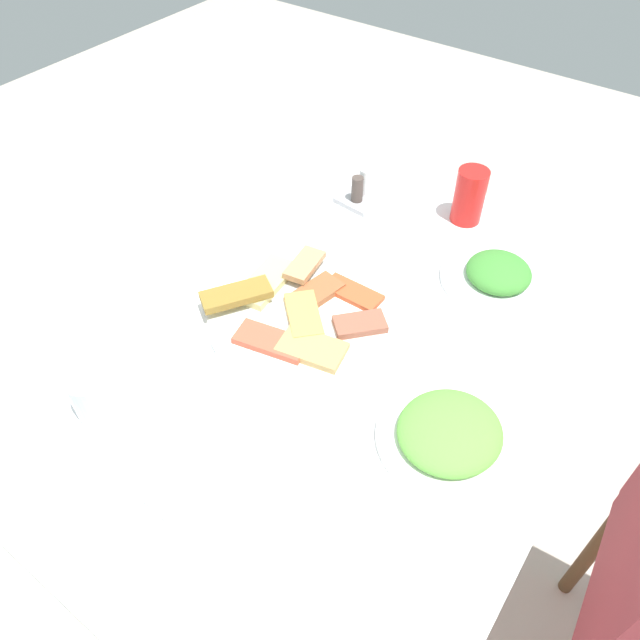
{
  "coord_description": "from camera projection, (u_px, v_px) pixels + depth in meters",
  "views": [
    {
      "loc": [
        0.6,
        0.4,
        1.54
      ],
      "look_at": [
        0.0,
        -0.03,
        0.76
      ],
      "focal_mm": 33.92,
      "sensor_mm": 36.0,
      "label": 1
    }
  ],
  "objects": [
    {
      "name": "pide_platter",
      "position": [
        297.0,
        313.0,
        1.11
      ],
      "size": [
        0.33,
        0.33,
        0.04
      ],
      "color": "white",
      "rests_on": "dining_table"
    },
    {
      "name": "dining_table",
      "position": [
        334.0,
        367.0,
        1.14
      ],
      "size": [
        1.15,
        0.87,
        0.73
      ],
      "color": "white",
      "rests_on": "ground_plane"
    },
    {
      "name": "ground_plane",
      "position": [
        330.0,
        523.0,
        1.61
      ],
      "size": [
        6.0,
        6.0,
        0.0
      ],
      "primitive_type": "plane",
      "color": "#BEB2A4"
    },
    {
      "name": "salad_plate_rice",
      "position": [
        449.0,
        434.0,
        0.93
      ],
      "size": [
        0.23,
        0.23,
        0.05
      ],
      "color": "white",
      "rests_on": "dining_table"
    },
    {
      "name": "condiment_caddy",
      "position": [
        361.0,
        193.0,
        1.36
      ],
      "size": [
        0.1,
        0.1,
        0.08
      ],
      "color": "#B2B2B7",
      "rests_on": "dining_table"
    },
    {
      "name": "drinking_glass",
      "position": [
        95.0,
        394.0,
        0.95
      ],
      "size": [
        0.08,
        0.08,
        0.09
      ],
      "primitive_type": "cylinder",
      "color": "silver",
      "rests_on": "dining_table"
    },
    {
      "name": "paper_napkin",
      "position": [
        193.0,
        464.0,
        0.91
      ],
      "size": [
        0.13,
        0.13,
        0.0
      ],
      "primitive_type": "cube",
      "rotation": [
        0.0,
        0.0,
        0.19
      ],
      "color": "white",
      "rests_on": "dining_table"
    },
    {
      "name": "fork",
      "position": [
        184.0,
        457.0,
        0.91
      ],
      "size": [
        0.18,
        0.03,
        0.0
      ],
      "primitive_type": "cube",
      "rotation": [
        0.0,
        0.0,
        0.09
      ],
      "color": "silver",
      "rests_on": "paper_napkin"
    },
    {
      "name": "spoon",
      "position": [
        201.0,
        469.0,
        0.9
      ],
      "size": [
        0.18,
        0.04,
        0.0
      ],
      "primitive_type": "cube",
      "rotation": [
        0.0,
        0.0,
        0.13
      ],
      "color": "silver",
      "rests_on": "paper_napkin"
    },
    {
      "name": "soda_can",
      "position": [
        469.0,
        196.0,
        1.29
      ],
      "size": [
        0.09,
        0.09,
        0.12
      ],
      "primitive_type": "cylinder",
      "rotation": [
        0.0,
        0.0,
        5.27
      ],
      "color": "red",
      "rests_on": "dining_table"
    },
    {
      "name": "salad_plate_greens",
      "position": [
        498.0,
        275.0,
        1.18
      ],
      "size": [
        0.22,
        0.22,
        0.05
      ],
      "color": "white",
      "rests_on": "dining_table"
    }
  ]
}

